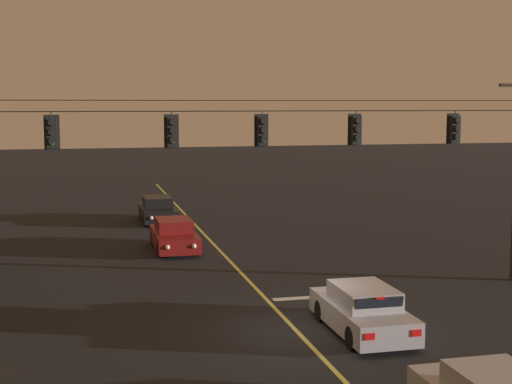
# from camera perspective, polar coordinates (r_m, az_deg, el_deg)

# --- Properties ---
(ground_plane) EXTENTS (180.00, 180.00, 0.00)m
(ground_plane) POSITION_cam_1_polar(r_m,az_deg,el_deg) (21.82, 3.08, -10.58)
(ground_plane) COLOR black
(lane_centre_stripe) EXTENTS (0.14, 60.00, 0.01)m
(lane_centre_stripe) POSITION_cam_1_polar(r_m,az_deg,el_deg) (31.19, -2.14, -5.23)
(lane_centre_stripe) COLOR #D1C64C
(lane_centre_stripe) RESTS_ON ground
(stop_bar_paint) EXTENTS (3.40, 0.36, 0.01)m
(stop_bar_paint) POSITION_cam_1_polar(r_m,az_deg,el_deg) (25.45, 5.05, -8.04)
(stop_bar_paint) COLOR silver
(stop_bar_paint) RESTS_ON ground
(signal_span_assembly) EXTENTS (21.04, 0.32, 7.68)m
(signal_span_assembly) POSITION_cam_1_polar(r_m,az_deg,el_deg) (24.77, 0.54, 0.98)
(signal_span_assembly) COLOR #2D2116
(signal_span_assembly) RESTS_ON ground
(traffic_light_leftmost) EXTENTS (0.48, 0.41, 1.22)m
(traffic_light_leftmost) POSITION_cam_1_polar(r_m,az_deg,el_deg) (23.93, -15.48, 4.43)
(traffic_light_leftmost) COLOR black
(traffic_light_left_inner) EXTENTS (0.48, 0.41, 1.22)m
(traffic_light_left_inner) POSITION_cam_1_polar(r_m,az_deg,el_deg) (24.09, -6.49, 4.65)
(traffic_light_left_inner) COLOR black
(traffic_light_centre) EXTENTS (0.48, 0.41, 1.22)m
(traffic_light_centre) POSITION_cam_1_polar(r_m,az_deg,el_deg) (24.63, 0.50, 4.74)
(traffic_light_centre) COLOR black
(traffic_light_right_inner) EXTENTS (0.48, 0.41, 1.22)m
(traffic_light_right_inner) POSITION_cam_1_polar(r_m,az_deg,el_deg) (25.63, 7.73, 4.76)
(traffic_light_right_inner) COLOR black
(traffic_light_rightmost) EXTENTS (0.48, 0.41, 1.22)m
(traffic_light_rightmost) POSITION_cam_1_polar(r_m,az_deg,el_deg) (27.19, 15.09, 4.70)
(traffic_light_rightmost) COLOR black
(car_waiting_near_lane) EXTENTS (1.80, 4.33, 1.39)m
(car_waiting_near_lane) POSITION_cam_1_polar(r_m,az_deg,el_deg) (21.56, 8.22, -9.06)
(car_waiting_near_lane) COLOR #A5A5AD
(car_waiting_near_lane) RESTS_ON ground
(car_oncoming_lead) EXTENTS (1.80, 4.42, 1.39)m
(car_oncoming_lead) POSITION_cam_1_polar(r_m,az_deg,el_deg) (33.28, -6.32, -3.37)
(car_oncoming_lead) COLOR maroon
(car_oncoming_lead) RESTS_ON ground
(car_oncoming_trailing) EXTENTS (1.80, 4.42, 1.39)m
(car_oncoming_trailing) POSITION_cam_1_polar(r_m,az_deg,el_deg) (41.27, -7.59, -1.40)
(car_oncoming_trailing) COLOR black
(car_oncoming_trailing) RESTS_ON ground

